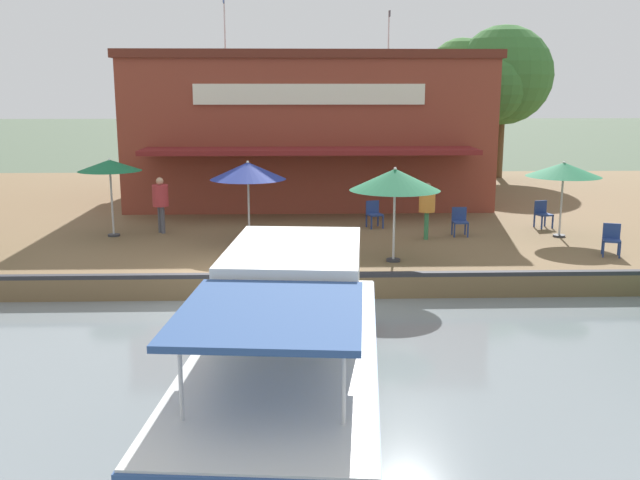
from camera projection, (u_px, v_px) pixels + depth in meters
ground_plane at (237, 303)px, 16.72m from camera, size 220.00×220.00×0.00m
quay_deck at (260, 212)px, 27.41m from camera, size 22.00×56.00×0.60m
quay_edge_fender at (237, 276)px, 16.68m from camera, size 0.20×50.40×0.10m
waterfront_restaurant at (307, 126)px, 29.49m from camera, size 11.76×13.51×7.96m
patio_umbrella_by_entrance at (395, 180)px, 17.86m from camera, size 2.30×2.30×2.42m
patio_umbrella_far_corner at (564, 170)px, 20.93m from camera, size 2.18×2.18×2.26m
patio_umbrella_back_row at (110, 166)px, 21.01m from camera, size 1.87×1.87×2.34m
patio_umbrella_mid_patio_right at (248, 171)px, 20.25m from camera, size 2.17×2.17×2.34m
cafe_chair_facing_river at (460, 220)px, 21.42m from camera, size 0.45×0.45×0.85m
cafe_chair_far_corner_seat at (612, 238)px, 18.82m from camera, size 0.56×0.56×0.85m
cafe_chair_mid_patio at (543, 213)px, 22.71m from camera, size 0.55×0.55×0.85m
cafe_chair_under_first_umbrella at (374, 213)px, 22.70m from camera, size 0.55×0.55×0.85m
person_near_entrance at (160, 198)px, 21.71m from camera, size 0.48×0.48×1.71m
person_at_quay_edge at (427, 204)px, 20.83m from camera, size 0.47×0.47×1.67m
motorboat_nearest_quay at (293, 341)px, 11.48m from camera, size 8.85×3.39×2.37m
tree_behind_restaurant at (501, 78)px, 34.55m from camera, size 5.03×4.79×7.41m
tree_downstream_bank at (459, 76)px, 35.21m from camera, size 3.60×3.43×6.84m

